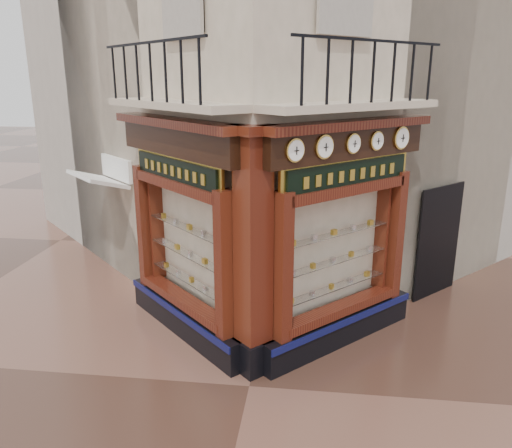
% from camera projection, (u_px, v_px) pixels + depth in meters
% --- Properties ---
extents(ground, '(80.00, 80.00, 0.00)m').
position_uv_depth(ground, '(249.00, 386.00, 7.78)').
color(ground, '#442A20').
rests_on(ground, ground).
extents(main_building, '(11.31, 11.31, 12.00)m').
position_uv_depth(main_building, '(283.00, 18.00, 11.95)').
color(main_building, beige).
rests_on(main_building, ground).
extents(neighbour_left, '(11.31, 11.31, 11.00)m').
position_uv_depth(neighbour_left, '(205.00, 47.00, 14.73)').
color(neighbour_left, '#B3AA9C').
rests_on(neighbour_left, ground).
extents(neighbour_right, '(11.31, 11.31, 11.00)m').
position_uv_depth(neighbour_right, '(376.00, 46.00, 14.16)').
color(neighbour_right, '#B3AA9C').
rests_on(neighbour_right, ground).
extents(shopfront_left, '(2.86, 2.86, 3.98)m').
position_uv_depth(shopfront_left, '(183.00, 232.00, 8.88)').
color(shopfront_left, black).
rests_on(shopfront_left, ground).
extents(shopfront_right, '(2.86, 2.86, 3.98)m').
position_uv_depth(shopfront_right, '(342.00, 238.00, 8.55)').
color(shopfront_right, black).
rests_on(shopfront_right, ground).
extents(corner_pilaster, '(0.85, 0.85, 3.98)m').
position_uv_depth(corner_pilaster, '(253.00, 258.00, 7.70)').
color(corner_pilaster, black).
rests_on(corner_pilaster, ground).
extents(balcony, '(5.94, 2.97, 1.03)m').
position_uv_depth(balcony, '(261.00, 104.00, 8.00)').
color(balcony, beige).
rests_on(balcony, ground).
extents(clock_a, '(0.28, 0.28, 0.35)m').
position_uv_depth(clock_a, '(295.00, 150.00, 7.17)').
color(clock_a, gold).
rests_on(clock_a, ground).
extents(clock_b, '(0.30, 0.30, 0.37)m').
position_uv_depth(clock_b, '(324.00, 147.00, 7.52)').
color(clock_b, gold).
rests_on(clock_b, ground).
extents(clock_c, '(0.26, 0.26, 0.32)m').
position_uv_depth(clock_c, '(353.00, 144.00, 7.90)').
color(clock_c, gold).
rests_on(clock_c, ground).
extents(clock_d, '(0.26, 0.26, 0.32)m').
position_uv_depth(clock_d, '(377.00, 141.00, 8.25)').
color(clock_d, gold).
rests_on(clock_d, ground).
extents(clock_e, '(0.32, 0.32, 0.40)m').
position_uv_depth(clock_e, '(401.00, 138.00, 8.64)').
color(clock_e, gold).
rests_on(clock_e, ground).
extents(awning, '(1.69, 1.69, 0.34)m').
position_uv_depth(awning, '(107.00, 282.00, 11.72)').
color(awning, white).
rests_on(awning, ground).
extents(signboard_left, '(2.03, 2.03, 0.54)m').
position_uv_depth(signboard_left, '(176.00, 171.00, 8.51)').
color(signboard_left, gold).
rests_on(signboard_left, ground).
extents(signboard_right, '(2.16, 2.16, 0.58)m').
position_uv_depth(signboard_right, '(349.00, 174.00, 8.17)').
color(signboard_right, gold).
rests_on(signboard_right, ground).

